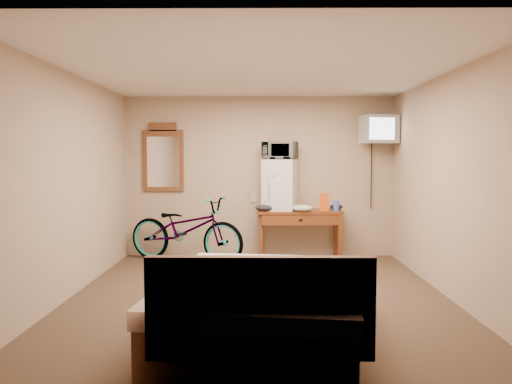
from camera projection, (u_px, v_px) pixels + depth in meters
room at (259, 185)px, 5.54m from camera, size 4.60×4.64×2.50m
desk at (300, 219)px, 7.57m from camera, size 1.30×0.54×0.75m
mini_fridge at (280, 185)px, 7.59m from camera, size 0.57×0.56×0.77m
microwave at (280, 150)px, 7.55m from camera, size 0.57×0.47×0.27m
snack_bag at (324, 202)px, 7.50m from camera, size 0.14×0.10×0.27m
blue_cup at (336, 206)px, 7.50m from camera, size 0.09×0.09×0.15m
cloth_cream at (302, 208)px, 7.42m from camera, size 0.32×0.25×0.10m
cloth_dark_a at (264, 208)px, 7.46m from camera, size 0.27×0.20×0.10m
cloth_dark_b at (336, 207)px, 7.66m from camera, size 0.19×0.16×0.09m
crt_television at (379, 129)px, 7.49m from camera, size 0.56×0.63×0.42m
wall_mirror at (163, 158)px, 7.79m from camera, size 0.63×0.04×1.07m
bicycle at (186, 229)px, 7.42m from camera, size 1.96×1.25×0.97m
bed at (260, 306)px, 4.23m from camera, size 1.80×2.25×0.90m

